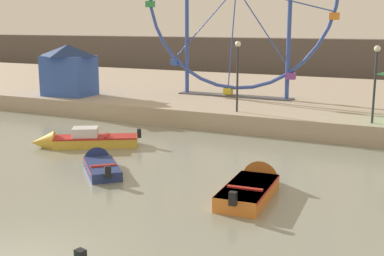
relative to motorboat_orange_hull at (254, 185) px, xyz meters
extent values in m
cube|color=tan|center=(-3.60, 20.44, 0.24)|extent=(110.00, 22.68, 1.04)
cube|color=#564C47|center=(-3.60, 40.81, 1.92)|extent=(140.00, 3.00, 4.40)
cube|color=orange|center=(0.06, -0.79, -0.02)|extent=(1.71, 3.45, 0.52)
cube|color=#B2231E|center=(0.06, -0.79, 0.20)|extent=(1.73, 3.42, 0.08)
cone|color=orange|center=(-0.10, 1.32, -0.02)|extent=(1.46, 1.02, 1.40)
cube|color=black|center=(0.19, -2.56, 0.35)|extent=(0.25, 0.22, 0.44)
cube|color=#B2231E|center=(0.09, -1.20, 0.27)|extent=(1.26, 0.25, 0.06)
cube|color=navy|center=(-6.42, -0.45, -0.08)|extent=(2.87, 2.88, 0.39)
cube|color=#B2231E|center=(-6.42, -0.45, 0.07)|extent=(2.87, 2.87, 0.08)
cone|color=navy|center=(-7.70, 0.84, -0.08)|extent=(1.36, 1.36, 1.13)
cube|color=black|center=(-5.33, -1.54, 0.22)|extent=(0.31, 0.31, 0.44)
cube|color=#B2231E|center=(-6.16, -0.71, 0.14)|extent=(0.83, 0.83, 0.06)
cube|color=gold|center=(-9.45, 3.20, -0.02)|extent=(4.13, 3.19, 0.52)
cube|color=#B2231E|center=(-9.45, 3.20, 0.20)|extent=(4.11, 3.18, 0.08)
cone|color=gold|center=(-11.66, 1.83, -0.02)|extent=(1.57, 1.57, 1.15)
cube|color=black|center=(-7.61, 4.33, 0.35)|extent=(0.30, 0.31, 0.44)
cube|color=silver|center=(-9.88, 2.93, 0.47)|extent=(1.56, 1.47, 0.45)
cube|color=#B2231E|center=(-9.01, 3.47, 0.27)|extent=(0.68, 0.96, 0.06)
cube|color=#33934C|center=(-13.82, 15.97, 7.16)|extent=(0.56, 0.48, 0.44)
cylinder|color=#334CA8|center=(-9.44, 15.97, 5.70)|extent=(4.77, 0.08, 4.92)
cube|color=#3356B7|center=(-11.79, 15.97, 2.99)|extent=(0.56, 0.48, 0.44)
cylinder|color=#334CA8|center=(-7.33, 15.97, 4.76)|extent=(0.56, 0.08, 6.76)
cube|color=yellow|center=(-7.57, 15.97, 1.10)|extent=(0.56, 0.48, 0.44)
cylinder|color=#334CA8|center=(-5.10, 15.97, 5.39)|extent=(4.04, 0.08, 5.53)
cube|color=purple|center=(-3.11, 15.97, 2.37)|extent=(0.56, 0.48, 0.44)
cube|color=orange|center=(-0.52, 15.97, 6.21)|extent=(0.56, 0.48, 0.44)
cylinder|color=#334CA8|center=(-10.81, 15.97, 4.45)|extent=(0.28, 0.28, 7.37)
cylinder|color=#334CA8|center=(-3.36, 15.97, 4.45)|extent=(0.28, 0.28, 7.37)
cube|color=#4C4C51|center=(-7.08, 15.97, 0.80)|extent=(8.25, 1.20, 0.08)
cube|color=#3356B7|center=(-17.77, 11.31, 2.16)|extent=(3.32, 2.67, 2.79)
pyramid|color=navy|center=(-17.77, 11.31, 3.93)|extent=(3.65, 2.94, 0.80)
cylinder|color=#2D2D33|center=(-4.66, 10.21, 2.63)|extent=(0.12, 0.12, 3.73)
sphere|color=#F2EACC|center=(-4.66, 10.21, 4.63)|extent=(0.32, 0.32, 0.32)
cylinder|color=#2D2D33|center=(2.79, 10.05, 2.58)|extent=(0.12, 0.12, 3.63)
sphere|color=#F2EACC|center=(2.79, 10.05, 4.54)|extent=(0.32, 0.32, 0.32)
camera|label=1|loc=(5.69, -16.60, 5.74)|focal=47.01mm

